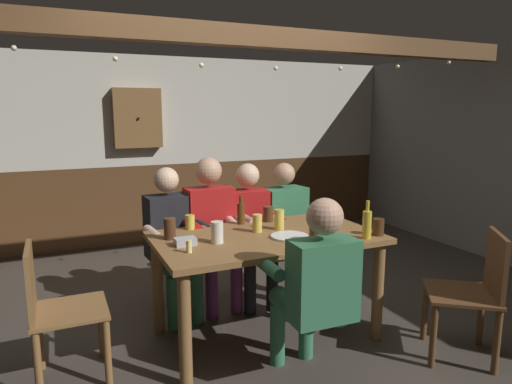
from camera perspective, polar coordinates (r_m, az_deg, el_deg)
name	(u,v)px	position (r m, az deg, el deg)	size (l,w,h in m)	color
ground_plane	(274,344)	(3.47, 2.27, -18.44)	(7.38, 7.38, 0.00)	#423A33
back_wall_upper	(169,111)	(5.87, -10.85, 9.92)	(6.15, 0.12, 1.32)	beige
back_wall_wainscot	(172,202)	(5.98, -10.48, -1.20)	(6.15, 0.12, 0.99)	brown
ceiling_beam	(237,36)	(3.70, -2.38, 18.99)	(5.54, 0.14, 0.16)	brown
dining_table	(266,250)	(3.32, 1.29, -7.31)	(1.59, 0.92, 0.78)	brown
person_0	(171,235)	(3.77, -10.56, -5.34)	(0.52, 0.56, 1.21)	black
person_1	(212,225)	(3.87, -5.54, -4.11)	(0.55, 0.52, 1.27)	#AD1919
person_2	(251,227)	(3.98, -0.67, -4.37)	(0.52, 0.56, 1.21)	#AD1919
person_3	(288,222)	(4.16, 4.00, -3.75)	(0.58, 0.57, 1.19)	#33724C
person_4	(315,284)	(2.77, 7.44, -11.32)	(0.54, 0.54, 1.18)	#33724C
chair_empty_near_right	(474,291)	(3.43, 25.67, -11.12)	(0.62, 0.62, 0.88)	brown
chair_empty_near_left	(55,309)	(3.10, -23.88, -13.25)	(0.44, 0.44, 0.88)	brown
table_candle	(189,246)	(2.92, -8.40, -6.77)	(0.04, 0.04, 0.08)	#F9E08C
condiment_caddy	(185,242)	(3.08, -8.85, -6.16)	(0.14, 0.10, 0.05)	#B2B7BC
plate_0	(290,236)	(3.23, 4.24, -5.57)	(0.27, 0.27, 0.01)	white
bottle_0	(241,213)	(3.58, -1.90, -2.60)	(0.06, 0.06, 0.23)	#593314
bottle_1	(367,224)	(3.27, 13.72, -3.91)	(0.06, 0.06, 0.27)	gold
pint_glass_0	(279,219)	(3.43, 2.93, -3.46)	(0.07, 0.07, 0.15)	#E5C64C
pint_glass_1	(217,232)	(3.09, -4.89, -5.05)	(0.08, 0.08, 0.15)	white
pint_glass_2	(190,222)	(3.47, -8.26, -3.74)	(0.07, 0.07, 0.11)	#E5C64C
pint_glass_3	(268,214)	(3.67, 1.54, -2.76)	(0.08, 0.08, 0.12)	#4C2D19
pint_glass_4	(170,229)	(3.23, -10.76, -4.53)	(0.08, 0.08, 0.15)	#4C2D19
pint_glass_5	(378,227)	(3.39, 15.06, -4.25)	(0.08, 0.08, 0.12)	#4C2D19
pint_glass_6	(315,234)	(3.12, 7.34, -5.30)	(0.08, 0.08, 0.11)	#4C2D19
pint_glass_7	(257,223)	(3.35, 0.16, -3.93)	(0.07, 0.07, 0.13)	#E5C64C
wall_dart_cabinet	(138,118)	(5.66, -14.61, 8.95)	(0.56, 0.15, 0.70)	brown
string_lights	(240,60)	(3.63, -2.05, 16.17)	(4.34, 0.04, 0.15)	#F9EAB2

